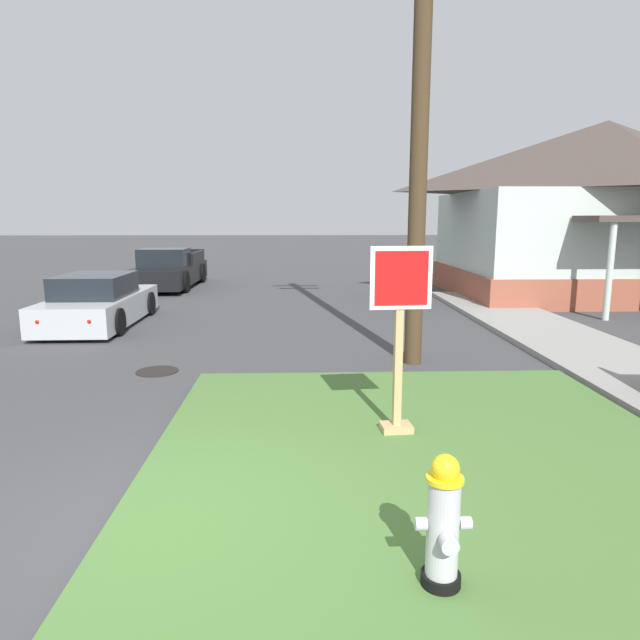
% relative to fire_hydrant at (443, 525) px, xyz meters
% --- Properties ---
extents(ground_plane, '(160.00, 160.00, 0.00)m').
position_rel_fire_hydrant_xyz_m(ground_plane, '(-2.14, 0.86, -0.53)').
color(ground_plane, '#3D3D3F').
extents(grass_corner_patch, '(5.89, 5.93, 0.08)m').
position_rel_fire_hydrant_xyz_m(grass_corner_patch, '(0.37, 2.38, -0.49)').
color(grass_corner_patch, '#477033').
rests_on(grass_corner_patch, ground).
extents(sidewalk_strip, '(2.20, 16.75, 0.12)m').
position_rel_fire_hydrant_xyz_m(sidewalk_strip, '(4.52, 6.56, -0.47)').
color(sidewalk_strip, gray).
rests_on(sidewalk_strip, ground).
extents(fire_hydrant, '(0.38, 0.34, 0.95)m').
position_rel_fire_hydrant_xyz_m(fire_hydrant, '(0.00, 0.00, 0.00)').
color(fire_hydrant, black).
rests_on(fire_hydrant, grass_corner_patch).
extents(stop_sign, '(0.71, 0.31, 2.18)m').
position_rel_fire_hydrant_xyz_m(stop_sign, '(0.17, 2.79, 0.60)').
color(stop_sign, tan).
rests_on(stop_sign, grass_corner_patch).
extents(manhole_cover, '(0.70, 0.70, 0.02)m').
position_rel_fire_hydrant_xyz_m(manhole_cover, '(-3.39, 5.77, -0.52)').
color(manhole_cover, black).
rests_on(manhole_cover, ground).
extents(parked_sedan_silver, '(1.88, 4.32, 1.25)m').
position_rel_fire_hydrant_xyz_m(parked_sedan_silver, '(-5.82, 10.00, 0.01)').
color(parked_sedan_silver, '#ADB2B7').
rests_on(parked_sedan_silver, ground).
extents(pickup_truck_black, '(2.04, 5.26, 1.48)m').
position_rel_fire_hydrant_xyz_m(pickup_truck_black, '(-5.84, 17.39, 0.09)').
color(pickup_truck_black, black).
rests_on(pickup_truck_black, ground).
extents(utility_pole, '(1.74, 0.30, 10.76)m').
position_rel_fire_hydrant_xyz_m(utility_pole, '(1.05, 6.19, 5.05)').
color(utility_pole, '#42301E').
rests_on(utility_pole, ground).
extents(corner_house, '(9.81, 8.19, 5.62)m').
position_rel_fire_hydrant_xyz_m(corner_house, '(8.91, 14.80, 2.36)').
color(corner_house, brown).
rests_on(corner_house, ground).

